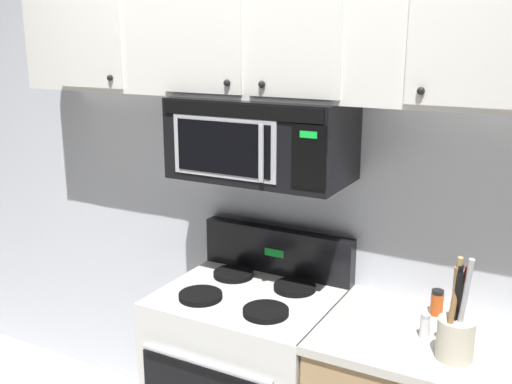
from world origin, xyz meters
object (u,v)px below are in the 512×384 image
(salt_shaker, at_px, (425,326))
(spice_jar, at_px, (437,303))
(stove_range, at_px, (249,380))
(utensil_crock_cream, at_px, (456,330))
(over_range_microwave, at_px, (262,139))

(salt_shaker, relative_size, spice_jar, 0.89)
(stove_range, xyz_separation_m, spice_jar, (0.77, 0.19, 0.48))
(stove_range, relative_size, utensil_crock_cream, 2.84)
(stove_range, height_order, over_range_microwave, over_range_microwave)
(utensil_crock_cream, relative_size, spice_jar, 3.67)
(utensil_crock_cream, bearing_deg, spice_jar, 111.94)
(spice_jar, bearing_deg, utensil_crock_cream, -68.06)
(stove_range, distance_m, spice_jar, 0.93)
(spice_jar, bearing_deg, stove_range, -166.25)
(stove_range, distance_m, over_range_microwave, 1.11)
(stove_range, xyz_separation_m, over_range_microwave, (-0.00, 0.12, 1.11))
(utensil_crock_cream, bearing_deg, stove_range, 171.74)
(over_range_microwave, xyz_separation_m, salt_shaker, (0.78, -0.15, -0.63))
(over_range_microwave, height_order, salt_shaker, over_range_microwave)
(stove_range, distance_m, utensil_crock_cream, 1.06)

